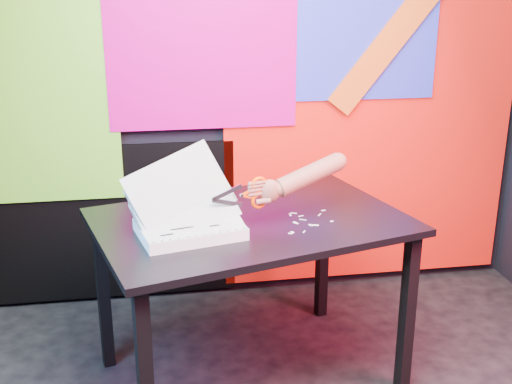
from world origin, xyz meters
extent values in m
cube|color=black|center=(0.00, 1.50, 1.35)|extent=(3.00, 0.01, 2.70)
cube|color=red|center=(0.65, 1.47, 0.85)|extent=(1.60, 0.02, 1.60)
cube|color=#3038D7|center=(0.55, 1.46, 1.45)|extent=(0.85, 0.02, 0.75)
cube|color=#CA0078|center=(-0.25, 1.45, 1.35)|extent=(0.95, 0.02, 0.80)
cube|color=#64C828|center=(-1.05, 1.46, 1.10)|extent=(0.75, 0.02, 1.00)
cube|color=#E35417|center=(0.85, 1.44, 1.55)|extent=(0.91, 0.02, 1.11)
cube|color=black|center=(-0.75, 1.47, 0.45)|extent=(1.30, 0.02, 0.85)
cube|color=black|center=(-0.58, 0.16, 0.36)|extent=(0.06, 0.06, 0.72)
cube|color=black|center=(-0.77, 0.84, 0.36)|extent=(0.06, 0.06, 0.72)
cube|color=black|center=(0.49, 0.45, 0.36)|extent=(0.06, 0.06, 0.72)
cube|color=black|center=(0.31, 1.13, 0.36)|extent=(0.06, 0.06, 0.72)
cube|color=black|center=(-0.14, 0.65, 0.73)|extent=(1.41, 1.12, 0.03)
cube|color=white|center=(-0.39, 0.51, 0.77)|extent=(0.43, 0.36, 0.05)
cube|color=white|center=(-0.39, 0.51, 0.80)|extent=(0.43, 0.36, 0.00)
cube|color=white|center=(-0.39, 0.51, 0.80)|extent=(0.43, 0.34, 0.12)
cube|color=white|center=(-0.40, 0.53, 0.82)|extent=(0.44, 0.32, 0.20)
cube|color=white|center=(-0.41, 0.54, 0.87)|extent=(0.45, 0.28, 0.28)
cube|color=white|center=(-0.42, 0.56, 0.92)|extent=(0.45, 0.24, 0.33)
cylinder|color=black|center=(-0.53, 0.35, 0.80)|extent=(0.01, 0.01, 0.00)
cylinder|color=black|center=(-0.50, 0.36, 0.80)|extent=(0.01, 0.01, 0.00)
cylinder|color=black|center=(-0.47, 0.36, 0.80)|extent=(0.01, 0.01, 0.00)
cylinder|color=black|center=(-0.44, 0.37, 0.80)|extent=(0.01, 0.01, 0.00)
cylinder|color=black|center=(-0.41, 0.38, 0.80)|extent=(0.01, 0.01, 0.00)
cylinder|color=black|center=(-0.38, 0.39, 0.80)|extent=(0.01, 0.01, 0.00)
cylinder|color=black|center=(-0.35, 0.39, 0.80)|extent=(0.01, 0.01, 0.00)
cylinder|color=black|center=(-0.32, 0.40, 0.80)|extent=(0.01, 0.01, 0.00)
cylinder|color=black|center=(-0.29, 0.41, 0.80)|extent=(0.01, 0.01, 0.00)
cylinder|color=black|center=(-0.26, 0.41, 0.80)|extent=(0.01, 0.01, 0.00)
cylinder|color=black|center=(-0.23, 0.42, 0.80)|extent=(0.01, 0.01, 0.00)
cylinder|color=black|center=(-0.20, 0.43, 0.80)|extent=(0.01, 0.01, 0.00)
cylinder|color=black|center=(-0.59, 0.60, 0.80)|extent=(0.01, 0.01, 0.00)
cylinder|color=black|center=(-0.56, 0.61, 0.80)|extent=(0.01, 0.01, 0.00)
cylinder|color=black|center=(-0.53, 0.61, 0.80)|extent=(0.01, 0.01, 0.00)
cylinder|color=black|center=(-0.50, 0.62, 0.80)|extent=(0.01, 0.01, 0.00)
cylinder|color=black|center=(-0.47, 0.63, 0.80)|extent=(0.01, 0.01, 0.00)
cylinder|color=black|center=(-0.44, 0.63, 0.80)|extent=(0.01, 0.01, 0.00)
cylinder|color=black|center=(-0.41, 0.64, 0.80)|extent=(0.01, 0.01, 0.00)
cylinder|color=black|center=(-0.38, 0.65, 0.80)|extent=(0.01, 0.01, 0.00)
cylinder|color=black|center=(-0.34, 0.66, 0.80)|extent=(0.01, 0.01, 0.00)
cylinder|color=black|center=(-0.31, 0.66, 0.80)|extent=(0.01, 0.01, 0.00)
cylinder|color=black|center=(-0.28, 0.67, 0.80)|extent=(0.01, 0.01, 0.00)
cylinder|color=black|center=(-0.25, 0.68, 0.80)|extent=(0.01, 0.01, 0.00)
cube|color=black|center=(-0.49, 0.54, 0.80)|extent=(0.07, 0.03, 0.00)
cube|color=black|center=(-0.38, 0.55, 0.80)|extent=(0.05, 0.02, 0.00)
cube|color=black|center=(-0.42, 0.47, 0.80)|extent=(0.09, 0.03, 0.00)
cube|color=black|center=(-0.30, 0.47, 0.80)|extent=(0.04, 0.02, 0.00)
cube|color=black|center=(-0.48, 0.41, 0.80)|extent=(0.05, 0.02, 0.00)
cube|color=black|center=(-0.36, 0.60, 0.80)|extent=(0.06, 0.02, 0.00)
cube|color=#B5B7BC|center=(-0.24, 0.53, 0.90)|extent=(0.12, 0.04, 0.06)
cube|color=#B5B7BC|center=(-0.24, 0.53, 0.87)|extent=(0.12, 0.04, 0.06)
cylinder|color=#B5B7BC|center=(-0.19, 0.55, 0.88)|extent=(0.02, 0.01, 0.01)
cube|color=#F64300|center=(-0.16, 0.56, 0.88)|extent=(0.05, 0.02, 0.02)
cube|color=#F64300|center=(-0.16, 0.56, 0.89)|extent=(0.05, 0.02, 0.02)
torus|color=#F64300|center=(-0.11, 0.57, 0.92)|extent=(0.07, 0.03, 0.07)
torus|color=#F64300|center=(-0.11, 0.57, 0.85)|extent=(0.07, 0.03, 0.07)
ellipsoid|color=brown|center=(-0.07, 0.59, 0.88)|extent=(0.09, 0.05, 0.10)
cylinder|color=brown|center=(-0.11, 0.57, 0.88)|extent=(0.07, 0.04, 0.02)
cylinder|color=brown|center=(-0.11, 0.57, 0.90)|extent=(0.07, 0.04, 0.02)
cylinder|color=brown|center=(-0.11, 0.57, 0.91)|extent=(0.06, 0.03, 0.02)
cylinder|color=brown|center=(-0.11, 0.57, 0.93)|extent=(0.06, 0.03, 0.02)
cylinder|color=brown|center=(-0.10, 0.57, 0.85)|extent=(0.06, 0.02, 0.03)
cylinder|color=brown|center=(-0.02, 0.60, 0.89)|extent=(0.07, 0.08, 0.06)
cylinder|color=brown|center=(0.11, 0.64, 0.93)|extent=(0.30, 0.16, 0.15)
sphere|color=brown|center=(0.24, 0.68, 0.97)|extent=(0.07, 0.07, 0.07)
cube|color=white|center=(0.15, 0.64, 0.75)|extent=(0.02, 0.03, 0.00)
cube|color=white|center=(0.00, 0.47, 0.75)|extent=(0.02, 0.02, 0.00)
cube|color=white|center=(0.04, 0.57, 0.75)|extent=(0.02, 0.03, 0.00)
cube|color=white|center=(0.05, 0.68, 0.75)|extent=(0.03, 0.02, 0.00)
cube|color=white|center=(0.09, 0.53, 0.75)|extent=(0.01, 0.02, 0.00)
cube|color=white|center=(0.07, 0.60, 0.75)|extent=(0.03, 0.02, 0.00)
cube|color=white|center=(0.09, 0.53, 0.75)|extent=(0.01, 0.02, 0.00)
cube|color=white|center=(0.18, 0.69, 0.75)|extent=(0.02, 0.01, 0.00)
cube|color=white|center=(0.11, 0.53, 0.75)|extent=(0.03, 0.02, 0.00)
cube|color=white|center=(0.03, 0.66, 0.75)|extent=(0.01, 0.03, 0.00)
cube|color=white|center=(0.05, 0.47, 0.75)|extent=(0.01, 0.02, 0.00)
cube|color=white|center=(0.18, 0.56, 0.75)|extent=(0.01, 0.01, 0.00)
cube|color=white|center=(0.07, 0.64, 0.75)|extent=(0.02, 0.02, 0.00)
cube|color=white|center=(-0.01, 0.46, 0.75)|extent=(0.02, 0.01, 0.00)
camera|label=1|loc=(-0.51, -1.78, 1.69)|focal=45.00mm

